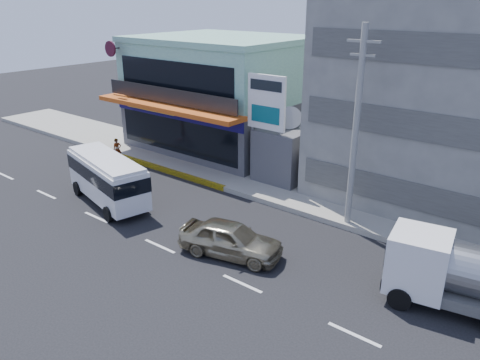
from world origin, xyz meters
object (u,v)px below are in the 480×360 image
at_px(satellite_dish, 289,126).
at_px(utility_pole_near, 356,130).
at_px(shop_building, 222,96).
at_px(billboard, 266,109).
at_px(minibus, 107,176).
at_px(motorcycle_rider, 118,158).
at_px(sedan, 231,239).

height_order(satellite_dish, utility_pole_near, utility_pole_near).
relative_size(shop_building, utility_pole_near, 1.24).
distance_m(billboard, minibus, 9.91).
xyz_separation_m(utility_pole_near, minibus, (-12.03, -5.74, -3.51)).
xyz_separation_m(utility_pole_near, motorcycle_rider, (-16.52, -1.62, -4.47)).
bearing_deg(shop_building, billboard, -32.32).
relative_size(satellite_dish, utility_pole_near, 0.15).
distance_m(sedan, motorcycle_rider, 14.31).
xyz_separation_m(satellite_dish, sedan, (3.13, -9.50, -2.76)).
distance_m(satellite_dish, sedan, 10.38).
relative_size(billboard, minibus, 1.00).
xyz_separation_m(minibus, motorcycle_rider, (-4.49, 4.12, -0.96)).
distance_m(shop_building, minibus, 12.66).
bearing_deg(satellite_dish, motorcycle_rider, -153.60).
bearing_deg(motorcycle_rider, satellite_dish, 26.40).
bearing_deg(billboard, satellite_dish, 74.48).
relative_size(shop_building, motorcycle_rider, 6.01).
relative_size(billboard, sedan, 1.44).
relative_size(sedan, motorcycle_rider, 2.32).
relative_size(shop_building, satellite_dish, 8.27).
relative_size(billboard, utility_pole_near, 0.69).
bearing_deg(billboard, minibus, -126.23).
xyz_separation_m(shop_building, minibus, (1.97, -12.29, -2.35)).
height_order(shop_building, sedan, shop_building).
relative_size(utility_pole_near, minibus, 1.45).
relative_size(utility_pole_near, motorcycle_rider, 4.85).
height_order(shop_building, satellite_dish, shop_building).
distance_m(billboard, utility_pole_near, 6.75).
xyz_separation_m(billboard, minibus, (-5.53, -7.54, -3.28)).
bearing_deg(billboard, shop_building, 147.68).
bearing_deg(utility_pole_near, satellite_dish, 149.04).
bearing_deg(shop_building, satellite_dish, -20.21).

